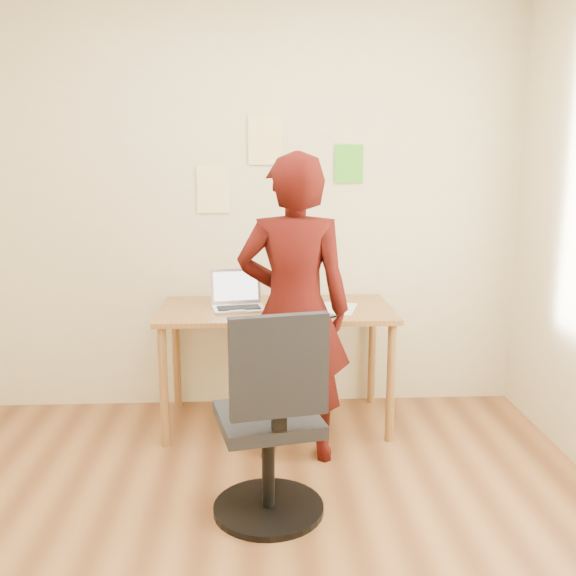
{
  "coord_description": "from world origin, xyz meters",
  "views": [
    {
      "loc": [
        0.02,
        -2.39,
        1.64
      ],
      "look_at": [
        0.2,
        0.95,
        0.95
      ],
      "focal_mm": 40.0,
      "sensor_mm": 36.0,
      "label": 1
    }
  ],
  "objects": [
    {
      "name": "laptop",
      "position": [
        -0.09,
        1.39,
        0.79
      ],
      "size": [
        0.35,
        0.32,
        0.22
      ],
      "rotation": [
        0.0,
        0.0,
        0.17
      ],
      "color": "#BCBBC3",
      "rests_on": "desk"
    },
    {
      "name": "person",
      "position": [
        0.23,
        0.93,
        0.83
      ],
      "size": [
        0.64,
        0.45,
        1.67
      ],
      "primitive_type": "imported",
      "rotation": [
        0.0,
        0.0,
        3.05
      ],
      "color": "#390B07",
      "rests_on": "ground"
    },
    {
      "name": "wall_note_mid",
      "position": [
        0.09,
        1.74,
        1.74
      ],
      "size": [
        0.21,
        0.0,
        0.3
      ],
      "primitive_type": "cube",
      "color": "#FAE895",
      "rests_on": "room"
    },
    {
      "name": "wall_note_left",
      "position": [
        -0.24,
        1.74,
        1.43
      ],
      "size": [
        0.21,
        0.0,
        0.3
      ],
      "primitive_type": "cube",
      "color": "#FAE895",
      "rests_on": "room"
    },
    {
      "name": "wall_note_right",
      "position": [
        0.63,
        1.74,
        1.59
      ],
      "size": [
        0.18,
        0.0,
        0.24
      ],
      "primitive_type": "cube",
      "color": "green",
      "rests_on": "room"
    },
    {
      "name": "paper_sheet",
      "position": [
        0.51,
        1.35,
        0.74
      ],
      "size": [
        0.3,
        0.36,
        0.0
      ],
      "primitive_type": "cube",
      "rotation": [
        0.0,
        0.0,
        -0.27
      ],
      "color": "white",
      "rests_on": "desk"
    },
    {
      "name": "phone",
      "position": [
        0.42,
        1.17,
        0.75
      ],
      "size": [
        0.13,
        0.15,
        0.01
      ],
      "rotation": [
        0.0,
        0.0,
        0.58
      ],
      "color": "black",
      "rests_on": "desk"
    },
    {
      "name": "desk",
      "position": [
        0.15,
        1.38,
        0.65
      ],
      "size": [
        1.4,
        0.7,
        0.74
      ],
      "color": "#935D32",
      "rests_on": "ground"
    },
    {
      "name": "office_chair",
      "position": [
        0.09,
        0.29,
        0.43
      ],
      "size": [
        0.52,
        0.54,
        1.0
      ],
      "rotation": [
        0.0,
        0.0,
        0.21
      ],
      "color": "black",
      "rests_on": "ground"
    },
    {
      "name": "room",
      "position": [
        0.0,
        0.0,
        1.35
      ],
      "size": [
        3.58,
        3.58,
        2.78
      ],
      "color": "brown",
      "rests_on": "ground"
    }
  ]
}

